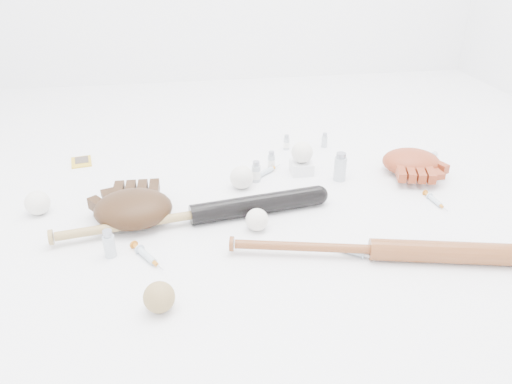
{
  "coord_description": "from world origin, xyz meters",
  "views": [
    {
      "loc": [
        -0.22,
        -1.33,
        0.78
      ],
      "look_at": [
        -0.0,
        0.0,
        0.06
      ],
      "focal_mm": 35.0,
      "sensor_mm": 36.0,
      "label": 1
    }
  ],
  "objects": [
    {
      "name": "bat_dark",
      "position": [
        -0.2,
        -0.05,
        0.03
      ],
      "size": [
        0.85,
        0.19,
        0.06
      ],
      "primitive_type": null,
      "rotation": [
        0.0,
        0.0,
        0.15
      ],
      "color": "black",
      "rests_on": "ground"
    },
    {
      "name": "bat_wood",
      "position": [
        0.26,
        -0.31,
        0.03
      ],
      "size": [
        0.79,
        0.24,
        0.06
      ],
      "primitive_type": null,
      "rotation": [
        0.0,
        0.0,
        -0.23
      ],
      "color": "brown",
      "rests_on": "ground"
    },
    {
      "name": "glove_dark",
      "position": [
        -0.37,
        -0.02,
        0.05
      ],
      "size": [
        0.28,
        0.28,
        0.1
      ],
      "primitive_type": null,
      "rotation": [
        0.0,
        0.0,
        -0.03
      ],
      "color": "#331E0E",
      "rests_on": "ground"
    },
    {
      "name": "glove_tan",
      "position": [
        0.58,
        0.17,
        0.04
      ],
      "size": [
        0.3,
        0.3,
        0.09
      ],
      "primitive_type": null,
      "rotation": [
        0.0,
        0.0,
        2.87
      ],
      "color": "maroon",
      "rests_on": "ground"
    },
    {
      "name": "trading_card",
      "position": [
        -0.59,
        0.45,
        0.0
      ],
      "size": [
        0.09,
        0.11,
        0.01
      ],
      "primitive_type": "cube",
      "rotation": [
        0.0,
        0.0,
        0.17
      ],
      "color": "gold",
      "rests_on": "ground"
    },
    {
      "name": "pedestal",
      "position": [
        0.2,
        0.23,
        0.02
      ],
      "size": [
        0.08,
        0.08,
        0.04
      ],
      "primitive_type": "cube",
      "rotation": [
        0.0,
        0.0,
        -0.02
      ],
      "color": "white",
      "rests_on": "ground"
    },
    {
      "name": "baseball_on_pedestal",
      "position": [
        0.2,
        0.23,
        0.08
      ],
      "size": [
        0.08,
        0.08,
        0.08
      ],
      "primitive_type": "sphere",
      "color": "white",
      "rests_on": "pedestal"
    },
    {
      "name": "baseball_left",
      "position": [
        -0.67,
        0.08,
        0.04
      ],
      "size": [
        0.08,
        0.08,
        0.08
      ],
      "primitive_type": "sphere",
      "color": "white",
      "rests_on": "ground"
    },
    {
      "name": "baseball_upper",
      "position": [
        -0.03,
        0.15,
        0.04
      ],
      "size": [
        0.08,
        0.08,
        0.08
      ],
      "primitive_type": "sphere",
      "color": "white",
      "rests_on": "ground"
    },
    {
      "name": "baseball_mid",
      "position": [
        -0.02,
        -0.12,
        0.03
      ],
      "size": [
        0.07,
        0.07,
        0.07
      ],
      "primitive_type": "sphere",
      "color": "white",
      "rests_on": "ground"
    },
    {
      "name": "baseball_aged",
      "position": [
        -0.3,
        -0.42,
        0.04
      ],
      "size": [
        0.07,
        0.07,
        0.07
      ],
      "primitive_type": "sphere",
      "color": "olive",
      "rests_on": "ground"
    },
    {
      "name": "syringe_0",
      "position": [
        -0.33,
        -0.21,
        0.01
      ],
      "size": [
        0.11,
        0.16,
        0.02
      ],
      "primitive_type": null,
      "rotation": [
        0.0,
        0.0,
        -1.02
      ],
      "color": "#ADBCC6",
      "rests_on": "ground"
    },
    {
      "name": "syringe_1",
      "position": [
        0.21,
        -0.28,
        0.01
      ],
      "size": [
        0.14,
        0.11,
        0.02
      ],
      "primitive_type": null,
      "rotation": [
        0.0,
        0.0,
        2.53
      ],
      "color": "#ADBCC6",
      "rests_on": "ground"
    },
    {
      "name": "syringe_2",
      "position": [
        0.07,
        0.24,
        0.01
      ],
      "size": [
        0.15,
        0.13,
        0.02
      ],
      "primitive_type": null,
      "rotation": [
        0.0,
        0.0,
        0.69
      ],
      "color": "#ADBCC6",
      "rests_on": "ground"
    },
    {
      "name": "syringe_3",
      "position": [
        0.56,
        -0.05,
        0.01
      ],
      "size": [
        0.04,
        0.14,
        0.02
      ],
      "primitive_type": null,
      "rotation": [
        0.0,
        0.0,
        -1.46
      ],
      "color": "#ADBCC6",
      "rests_on": "ground"
    },
    {
      "name": "syringe_4",
      "position": [
        0.7,
        0.26,
        0.01
      ],
      "size": [
        0.12,
        0.11,
        0.02
      ],
      "primitive_type": null,
      "rotation": [
        0.0,
        0.0,
        3.85
      ],
      "color": "#ADBCC6",
      "rests_on": "ground"
    },
    {
      "name": "vial_0",
      "position": [
        0.19,
        0.45,
        0.03
      ],
      "size": [
        0.02,
        0.02,
        0.06
      ],
      "primitive_type": "cylinder",
      "color": "#ADB6BE",
      "rests_on": "ground"
    },
    {
      "name": "vial_1",
      "position": [
        0.34,
        0.45,
        0.03
      ],
      "size": [
        0.02,
        0.02,
        0.06
      ],
      "primitive_type": "cylinder",
      "color": "#ADB6BE",
      "rests_on": "ground"
    },
    {
      "name": "vial_2",
      "position": [
        0.03,
        0.19,
        0.04
      ],
      "size": [
        0.03,
        0.03,
        0.08
      ],
      "primitive_type": "cylinder",
      "color": "#ADB6BE",
      "rests_on": "ground"
    },
    {
      "name": "vial_3",
      "position": [
        0.31,
        0.16,
        0.05
      ],
      "size": [
        0.04,
        0.04,
        0.1
      ],
      "primitive_type": "cylinder",
      "color": "#ADB6BE",
      "rests_on": "ground"
    },
    {
      "name": "vial_4",
      "position": [
        -0.43,
        -0.18,
        0.04
      ],
      "size": [
        0.03,
        0.03,
        0.08
      ],
      "primitive_type": "cylinder",
      "color": "#ADB6BE",
      "rests_on": "ground"
    },
    {
      "name": "vial_5",
      "position": [
        0.1,
        0.29,
        0.03
      ],
      "size": [
        0.03,
        0.03,
        0.07
      ],
      "primitive_type": "cylinder",
      "color": "#ADB6BE",
      "rests_on": "ground"
    }
  ]
}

